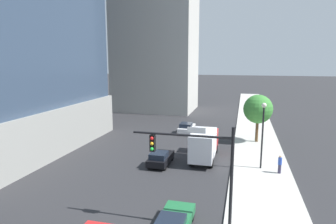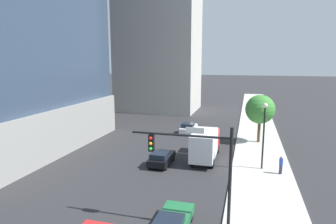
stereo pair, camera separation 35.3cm
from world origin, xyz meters
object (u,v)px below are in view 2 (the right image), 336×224
at_px(street_tree, 260,109).
at_px(pedestrian_blue_shirt, 281,165).
at_px(street_lamp, 264,127).
at_px(box_truck, 205,143).
at_px(car_black, 161,158).
at_px(traffic_light_pole, 195,158).
at_px(construction_building, 159,35).
at_px(car_white, 188,128).
at_px(car_green, 171,224).

relative_size(street_tree, pedestrian_blue_shirt, 3.55).
relative_size(street_lamp, street_tree, 1.05).
relative_size(box_truck, pedestrian_blue_shirt, 4.13).
relative_size(street_tree, car_black, 1.46).
distance_m(street_lamp, pedestrian_blue_shirt, 3.70).
bearing_deg(traffic_light_pole, car_black, 117.47).
xyz_separation_m(construction_building, box_truck, (14.04, -29.41, -13.69)).
distance_m(car_white, car_green, 25.05).
bearing_deg(car_green, traffic_light_pole, 48.61).
bearing_deg(traffic_light_pole, street_tree, 77.93).
xyz_separation_m(car_white, pedestrian_blue_shirt, (11.20, -13.26, 0.27)).
bearing_deg(car_green, box_truck, 90.00).
bearing_deg(box_truck, traffic_light_pole, -84.80).
bearing_deg(street_tree, street_lamp, -89.67).
bearing_deg(car_black, car_white, 90.00).
xyz_separation_m(car_black, pedestrian_blue_shirt, (11.20, 0.29, 0.29)).
bearing_deg(car_green, street_tree, 75.80).
xyz_separation_m(car_black, car_white, (0.00, 13.55, 0.02)).
height_order(street_lamp, car_green, street_lamp).
bearing_deg(car_black, car_green, -70.29).
relative_size(construction_building, box_truck, 5.22).
distance_m(street_lamp, car_black, 10.31).
relative_size(traffic_light_pole, car_green, 1.37).
bearing_deg(street_tree, car_black, -131.53).
xyz_separation_m(traffic_light_pole, box_truck, (-1.14, 12.49, -2.70)).
distance_m(construction_building, car_black, 36.66).
xyz_separation_m(traffic_light_pole, street_lamp, (4.48, 11.09, -0.26)).
relative_size(construction_building, traffic_light_pole, 5.72).
xyz_separation_m(construction_building, traffic_light_pole, (15.18, -41.89, -11.00)).
bearing_deg(car_white, pedestrian_blue_shirt, -49.81).
bearing_deg(car_green, pedestrian_blue_shirt, 57.86).
bearing_deg(street_lamp, construction_building, 122.54).
bearing_deg(traffic_light_pole, car_white, 102.36).
height_order(traffic_light_pole, box_truck, traffic_light_pole).
xyz_separation_m(street_tree, car_black, (-9.56, -10.79, -3.59)).
distance_m(street_tree, car_black, 14.86).
distance_m(car_black, car_white, 13.55).
distance_m(traffic_light_pole, car_black, 11.76).
bearing_deg(car_white, box_truck, -69.92).
relative_size(street_lamp, car_black, 1.54).
xyz_separation_m(street_lamp, street_tree, (-0.06, 9.58, 0.08)).
distance_m(street_lamp, box_truck, 6.27).
bearing_deg(box_truck, street_tree, 55.85).
xyz_separation_m(car_green, pedestrian_blue_shirt, (7.20, 11.46, 0.34)).
bearing_deg(car_white, construction_building, 118.55).
bearing_deg(box_truck, street_lamp, -13.95).
height_order(street_lamp, car_black, street_lamp).
height_order(construction_building, pedestrian_blue_shirt, construction_building).
bearing_deg(pedestrian_blue_shirt, construction_building, 123.81).
distance_m(car_black, box_truck, 4.89).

